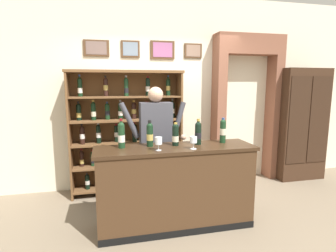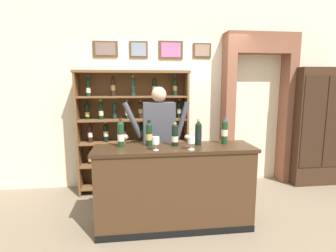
{
  "view_description": "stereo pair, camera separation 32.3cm",
  "coord_description": "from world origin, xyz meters",
  "px_view_note": "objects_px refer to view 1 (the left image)",
  "views": [
    {
      "loc": [
        -0.9,
        -2.97,
        1.73
      ],
      "look_at": [
        -0.18,
        0.14,
        1.22
      ],
      "focal_mm": 28.71,
      "sensor_mm": 36.0,
      "label": 1
    },
    {
      "loc": [
        -0.58,
        -3.03,
        1.73
      ],
      "look_at": [
        -0.18,
        0.14,
        1.22
      ],
      "focal_mm": 28.71,
      "sensor_mm": 36.0,
      "label": 2
    }
  ],
  "objects_px": {
    "tasting_bottle_chianti": "(121,135)",
    "tasting_bottle_riserva": "(198,133)",
    "tasting_bottle_bianco": "(175,135)",
    "wine_shelf": "(127,129)",
    "wine_glass_left": "(158,141)",
    "wine_glass_right": "(193,140)",
    "tasting_bottle_vin_santo": "(150,134)",
    "tasting_bottle_brunello": "(223,130)",
    "tasting_counter": "(175,187)",
    "shopkeeper": "(156,134)",
    "side_cabinet": "(300,124)"
  },
  "relations": [
    {
      "from": "wine_shelf",
      "to": "wine_glass_right",
      "type": "height_order",
      "value": "wine_shelf"
    },
    {
      "from": "side_cabinet",
      "to": "tasting_counter",
      "type": "distance_m",
      "value": 2.94
    },
    {
      "from": "wine_shelf",
      "to": "tasting_bottle_vin_santo",
      "type": "height_order",
      "value": "wine_shelf"
    },
    {
      "from": "side_cabinet",
      "to": "tasting_bottle_riserva",
      "type": "bearing_deg",
      "value": -154.48
    },
    {
      "from": "tasting_bottle_chianti",
      "to": "tasting_bottle_riserva",
      "type": "height_order",
      "value": "tasting_bottle_chianti"
    },
    {
      "from": "tasting_bottle_brunello",
      "to": "tasting_bottle_vin_santo",
      "type": "bearing_deg",
      "value": 179.77
    },
    {
      "from": "tasting_counter",
      "to": "tasting_bottle_brunello",
      "type": "height_order",
      "value": "tasting_bottle_brunello"
    },
    {
      "from": "shopkeeper",
      "to": "tasting_bottle_bianco",
      "type": "height_order",
      "value": "shopkeeper"
    },
    {
      "from": "tasting_bottle_vin_santo",
      "to": "tasting_bottle_riserva",
      "type": "xyz_separation_m",
      "value": [
        0.59,
        -0.03,
        -0.0
      ]
    },
    {
      "from": "tasting_bottle_chianti",
      "to": "wine_glass_right",
      "type": "distance_m",
      "value": 0.82
    },
    {
      "from": "tasting_bottle_vin_santo",
      "to": "tasting_bottle_bianco",
      "type": "bearing_deg",
      "value": -5.2
    },
    {
      "from": "wine_shelf",
      "to": "tasting_bottle_bianco",
      "type": "bearing_deg",
      "value": -67.28
    },
    {
      "from": "tasting_bottle_vin_santo",
      "to": "tasting_bottle_riserva",
      "type": "relative_size",
      "value": 0.99
    },
    {
      "from": "tasting_counter",
      "to": "tasting_bottle_bianco",
      "type": "bearing_deg",
      "value": 77.29
    },
    {
      "from": "tasting_bottle_chianti",
      "to": "tasting_bottle_riserva",
      "type": "bearing_deg",
      "value": -1.62
    },
    {
      "from": "wine_shelf",
      "to": "wine_glass_left",
      "type": "relative_size",
      "value": 12.63
    },
    {
      "from": "shopkeeper",
      "to": "tasting_bottle_riserva",
      "type": "distance_m",
      "value": 0.69
    },
    {
      "from": "wine_glass_right",
      "to": "tasting_bottle_brunello",
      "type": "bearing_deg",
      "value": 27.46
    },
    {
      "from": "tasting_bottle_chianti",
      "to": "wine_glass_right",
      "type": "bearing_deg",
      "value": -17.16
    },
    {
      "from": "tasting_bottle_bianco",
      "to": "wine_shelf",
      "type": "bearing_deg",
      "value": 112.72
    },
    {
      "from": "side_cabinet",
      "to": "wine_shelf",
      "type": "bearing_deg",
      "value": 179.23
    },
    {
      "from": "tasting_counter",
      "to": "tasting_bottle_chianti",
      "type": "relative_size",
      "value": 5.55
    },
    {
      "from": "shopkeeper",
      "to": "tasting_bottle_chianti",
      "type": "distance_m",
      "value": 0.71
    },
    {
      "from": "shopkeeper",
      "to": "tasting_bottle_chianti",
      "type": "bearing_deg",
      "value": -134.27
    },
    {
      "from": "wine_glass_left",
      "to": "wine_glass_right",
      "type": "distance_m",
      "value": 0.4
    },
    {
      "from": "tasting_bottle_brunello",
      "to": "wine_glass_left",
      "type": "distance_m",
      "value": 0.89
    },
    {
      "from": "tasting_bottle_vin_santo",
      "to": "wine_glass_right",
      "type": "bearing_deg",
      "value": -28.28
    },
    {
      "from": "tasting_bottle_vin_santo",
      "to": "wine_glass_left",
      "type": "relative_size",
      "value": 2.04
    },
    {
      "from": "wine_shelf",
      "to": "tasting_bottle_bianco",
      "type": "relative_size",
      "value": 6.94
    },
    {
      "from": "tasting_bottle_riserva",
      "to": "shopkeeper",
      "type": "bearing_deg",
      "value": 128.58
    },
    {
      "from": "side_cabinet",
      "to": "tasting_counter",
      "type": "relative_size",
      "value": 1.05
    },
    {
      "from": "tasting_counter",
      "to": "shopkeeper",
      "type": "height_order",
      "value": "shopkeeper"
    },
    {
      "from": "shopkeeper",
      "to": "tasting_bottle_chianti",
      "type": "height_order",
      "value": "shopkeeper"
    },
    {
      "from": "side_cabinet",
      "to": "wine_glass_right",
      "type": "xyz_separation_m",
      "value": [
        -2.48,
        -1.34,
        0.1
      ]
    },
    {
      "from": "wine_shelf",
      "to": "tasting_bottle_vin_santo",
      "type": "bearing_deg",
      "value": -80.87
    },
    {
      "from": "tasting_bottle_vin_santo",
      "to": "tasting_bottle_riserva",
      "type": "distance_m",
      "value": 0.59
    },
    {
      "from": "side_cabinet",
      "to": "tasting_bottle_bianco",
      "type": "bearing_deg",
      "value": -156.95
    },
    {
      "from": "tasting_bottle_bianco",
      "to": "wine_glass_left",
      "type": "xyz_separation_m",
      "value": [
        -0.24,
        -0.19,
        -0.03
      ]
    },
    {
      "from": "side_cabinet",
      "to": "tasting_counter",
      "type": "height_order",
      "value": "side_cabinet"
    },
    {
      "from": "tasting_bottle_vin_santo",
      "to": "tasting_bottle_brunello",
      "type": "distance_m",
      "value": 0.92
    },
    {
      "from": "tasting_counter",
      "to": "side_cabinet",
      "type": "bearing_deg",
      "value": 24.09
    },
    {
      "from": "tasting_bottle_brunello",
      "to": "wine_glass_right",
      "type": "height_order",
      "value": "tasting_bottle_brunello"
    },
    {
      "from": "tasting_counter",
      "to": "tasting_bottle_vin_santo",
      "type": "relative_size",
      "value": 6.07
    },
    {
      "from": "side_cabinet",
      "to": "tasting_bottle_chianti",
      "type": "height_order",
      "value": "side_cabinet"
    },
    {
      "from": "tasting_bottle_chianti",
      "to": "tasting_bottle_brunello",
      "type": "relative_size",
      "value": 1.08
    },
    {
      "from": "tasting_bottle_vin_santo",
      "to": "wine_glass_right",
      "type": "xyz_separation_m",
      "value": [
        0.46,
        -0.25,
        -0.05
      ]
    },
    {
      "from": "shopkeeper",
      "to": "tasting_bottle_vin_santo",
      "type": "bearing_deg",
      "value": -108.03
    },
    {
      "from": "shopkeeper",
      "to": "wine_glass_left",
      "type": "relative_size",
      "value": 11.06
    },
    {
      "from": "tasting_counter",
      "to": "tasting_bottle_brunello",
      "type": "bearing_deg",
      "value": 7.81
    },
    {
      "from": "tasting_counter",
      "to": "shopkeeper",
      "type": "distance_m",
      "value": 0.82
    }
  ]
}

